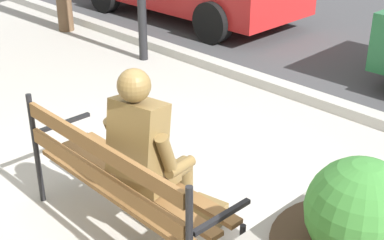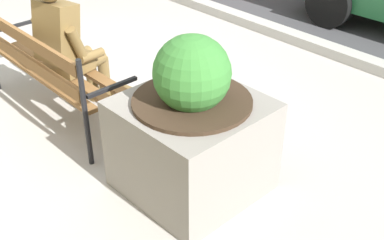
{
  "view_description": "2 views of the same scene",
  "coord_description": "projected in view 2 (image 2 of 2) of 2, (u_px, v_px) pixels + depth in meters",
  "views": [
    {
      "loc": [
        2.77,
        -2.1,
        2.54
      ],
      "look_at": [
        0.11,
        0.5,
        0.75
      ],
      "focal_mm": 50.6,
      "sensor_mm": 36.0,
      "label": 1
    },
    {
      "loc": [
        4.04,
        -2.1,
        2.55
      ],
      "look_at": [
        1.77,
        0.03,
        0.6
      ],
      "focal_mm": 47.39,
      "sensor_mm": 36.0,
      "label": 2
    }
  ],
  "objects": [
    {
      "name": "park_bench",
      "position": [
        47.0,
        65.0,
        4.58
      ],
      "size": [
        1.81,
        0.55,
        0.95
      ],
      "color": "brown",
      "rests_on": "ground"
    },
    {
      "name": "ground_plane",
      "position": [
        68.0,
        104.0,
        5.06
      ],
      "size": [
        80.0,
        80.0,
        0.0
      ],
      "primitive_type": "plane",
      "color": "#ADA8A0"
    },
    {
      "name": "curb_stone",
      "position": [
        258.0,
        24.0,
        6.72
      ],
      "size": [
        60.0,
        0.2,
        0.12
      ],
      "primitive_type": "cube",
      "color": "#B2AFA8",
      "rests_on": "ground"
    },
    {
      "name": "concrete_planter",
      "position": [
        192.0,
        132.0,
        3.73
      ],
      "size": [
        0.96,
        0.96,
        1.25
      ],
      "color": "gray",
      "rests_on": "ground"
    },
    {
      "name": "bronze_statue_seated",
      "position": [
        73.0,
        49.0,
        4.56
      ],
      "size": [
        0.59,
        0.84,
        1.37
      ],
      "color": "brown",
      "rests_on": "ground"
    }
  ]
}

